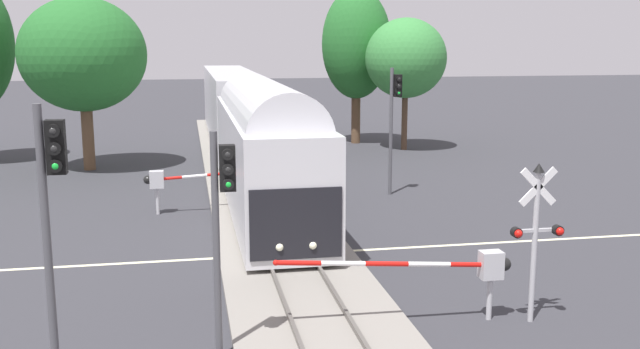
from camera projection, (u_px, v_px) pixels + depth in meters
ground_plane at (285, 254)px, 23.60m from camera, size 220.00×220.00×0.00m
road_centre_stripe at (285, 254)px, 23.60m from camera, size 44.00×0.20×0.01m
railway_track at (285, 252)px, 23.59m from camera, size 4.40×80.00×0.32m
commuter_train at (243, 119)px, 38.93m from camera, size 3.04×40.70×5.16m
crossing_gate_near at (465, 267)px, 17.74m from camera, size 6.05×0.40×1.90m
crossing_signal_mast at (536, 227)px, 17.51m from camera, size 1.36×0.44×4.07m
crossing_gate_far at (172, 180)px, 28.92m from camera, size 5.67×0.40×1.80m
traffic_signal_far_side at (394, 111)px, 32.11m from camera, size 0.53×0.38×5.80m
traffic_signal_median at (222, 209)px, 15.28m from camera, size 0.53×0.38×5.12m
traffic_signal_near_left at (52, 209)px, 13.14m from camera, size 0.53×0.38×5.89m
elm_centre_background at (356, 44)px, 47.98m from camera, size 4.69×4.69×10.47m
oak_far_right at (406, 58)px, 45.14m from camera, size 5.17×5.17×8.42m
oak_behind_train at (83, 55)px, 37.94m from camera, size 6.70×6.70×9.30m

